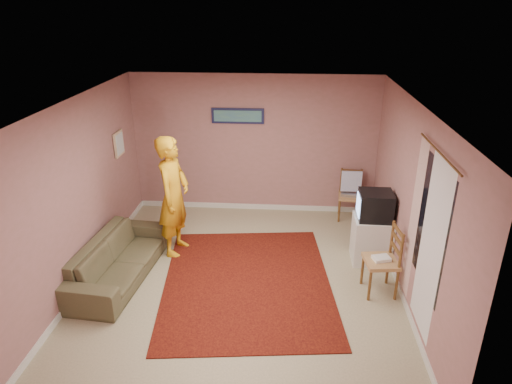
# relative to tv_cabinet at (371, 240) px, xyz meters

# --- Properties ---
(ground) EXTENTS (5.00, 5.00, 0.00)m
(ground) POSITION_rel_tv_cabinet_xyz_m (-1.95, -0.73, -0.37)
(ground) COLOR tan
(ground) RESTS_ON ground
(wall_back) EXTENTS (4.50, 0.02, 2.60)m
(wall_back) POSITION_rel_tv_cabinet_xyz_m (-1.95, 1.77, 0.93)
(wall_back) COLOR #9E686C
(wall_back) RESTS_ON ground
(wall_front) EXTENTS (4.50, 0.02, 2.60)m
(wall_front) POSITION_rel_tv_cabinet_xyz_m (-1.95, -3.23, 0.93)
(wall_front) COLOR #9E686C
(wall_front) RESTS_ON ground
(wall_left) EXTENTS (0.02, 5.00, 2.60)m
(wall_left) POSITION_rel_tv_cabinet_xyz_m (-4.20, -0.73, 0.93)
(wall_left) COLOR #9E686C
(wall_left) RESTS_ON ground
(wall_right) EXTENTS (0.02, 5.00, 2.60)m
(wall_right) POSITION_rel_tv_cabinet_xyz_m (0.30, -0.73, 0.93)
(wall_right) COLOR #9E686C
(wall_right) RESTS_ON ground
(ceiling) EXTENTS (4.50, 5.00, 0.02)m
(ceiling) POSITION_rel_tv_cabinet_xyz_m (-1.95, -0.73, 2.23)
(ceiling) COLOR silver
(ceiling) RESTS_ON wall_back
(baseboard_back) EXTENTS (4.50, 0.02, 0.10)m
(baseboard_back) POSITION_rel_tv_cabinet_xyz_m (-1.95, 1.76, -0.32)
(baseboard_back) COLOR silver
(baseboard_back) RESTS_ON ground
(baseboard_left) EXTENTS (0.02, 5.00, 0.10)m
(baseboard_left) POSITION_rel_tv_cabinet_xyz_m (-4.19, -0.73, -0.32)
(baseboard_left) COLOR silver
(baseboard_left) RESTS_ON ground
(baseboard_right) EXTENTS (0.02, 5.00, 0.10)m
(baseboard_right) POSITION_rel_tv_cabinet_xyz_m (0.29, -0.73, -0.32)
(baseboard_right) COLOR silver
(baseboard_right) RESTS_ON ground
(window) EXTENTS (0.01, 1.10, 1.50)m
(window) POSITION_rel_tv_cabinet_xyz_m (0.29, -1.63, 1.08)
(window) COLOR black
(window) RESTS_ON wall_right
(curtain_sheer) EXTENTS (0.01, 0.75, 2.10)m
(curtain_sheer) POSITION_rel_tv_cabinet_xyz_m (0.28, -1.78, 0.88)
(curtain_sheer) COLOR white
(curtain_sheer) RESTS_ON wall_right
(curtain_floral) EXTENTS (0.01, 0.35, 2.10)m
(curtain_floral) POSITION_rel_tv_cabinet_xyz_m (0.27, -1.08, 0.88)
(curtain_floral) COLOR beige
(curtain_floral) RESTS_ON wall_right
(curtain_rod) EXTENTS (0.02, 1.40, 0.02)m
(curtain_rod) POSITION_rel_tv_cabinet_xyz_m (0.25, -1.63, 1.95)
(curtain_rod) COLOR brown
(curtain_rod) RESTS_ON wall_right
(picture_back) EXTENTS (0.95, 0.04, 0.28)m
(picture_back) POSITION_rel_tv_cabinet_xyz_m (-2.25, 1.73, 1.48)
(picture_back) COLOR #15173A
(picture_back) RESTS_ON wall_back
(picture_left) EXTENTS (0.04, 0.38, 0.42)m
(picture_left) POSITION_rel_tv_cabinet_xyz_m (-4.17, 0.87, 1.18)
(picture_left) COLOR #CAB18B
(picture_left) RESTS_ON wall_left
(area_rug) EXTENTS (2.69, 3.21, 0.02)m
(area_rug) POSITION_rel_tv_cabinet_xyz_m (-1.86, -0.76, -0.36)
(area_rug) COLOR black
(area_rug) RESTS_ON ground
(tv_cabinet) EXTENTS (0.57, 0.52, 0.73)m
(tv_cabinet) POSITION_rel_tv_cabinet_xyz_m (0.00, 0.00, 0.00)
(tv_cabinet) COLOR silver
(tv_cabinet) RESTS_ON ground
(crt_tv) EXTENTS (0.51, 0.45, 0.43)m
(crt_tv) POSITION_rel_tv_cabinet_xyz_m (-0.01, 0.00, 0.58)
(crt_tv) COLOR black
(crt_tv) RESTS_ON tv_cabinet
(chair_a) EXTENTS (0.46, 0.44, 0.50)m
(chair_a) POSITION_rel_tv_cabinet_xyz_m (-0.17, 1.47, 0.20)
(chair_a) COLOR tan
(chair_a) RESTS_ON ground
(dvd_player) EXTENTS (0.37, 0.30, 0.06)m
(dvd_player) POSITION_rel_tv_cabinet_xyz_m (-0.17, 1.47, 0.14)
(dvd_player) COLOR #A3A3A8
(dvd_player) RESTS_ON chair_a
(blue_throw) EXTENTS (0.36, 0.05, 0.38)m
(blue_throw) POSITION_rel_tv_cabinet_xyz_m (-0.17, 1.47, 0.38)
(blue_throw) COLOR #879DDC
(blue_throw) RESTS_ON chair_a
(chair_b) EXTENTS (0.48, 0.50, 0.54)m
(chair_b) POSITION_rel_tv_cabinet_xyz_m (-0.02, -0.84, 0.25)
(chair_b) COLOR tan
(chair_b) RESTS_ON ground
(game_console) EXTENTS (0.26, 0.22, 0.05)m
(game_console) POSITION_rel_tv_cabinet_xyz_m (-0.02, -0.84, 0.17)
(game_console) COLOR white
(game_console) RESTS_ON chair_b
(sofa) EXTENTS (1.00, 2.13, 0.60)m
(sofa) POSITION_rel_tv_cabinet_xyz_m (-3.75, -0.74, -0.06)
(sofa) COLOR #4D452E
(sofa) RESTS_ON ground
(person) EXTENTS (0.57, 0.77, 1.93)m
(person) POSITION_rel_tv_cabinet_xyz_m (-3.08, 0.07, 0.60)
(person) COLOR orange
(person) RESTS_ON ground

